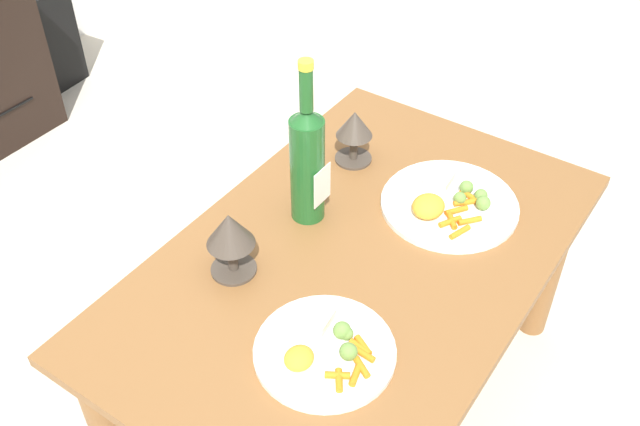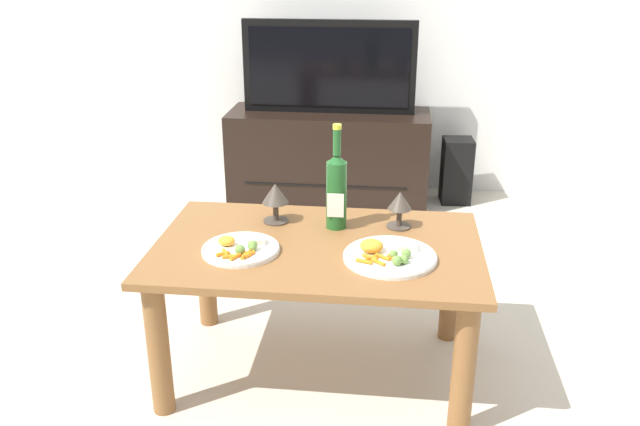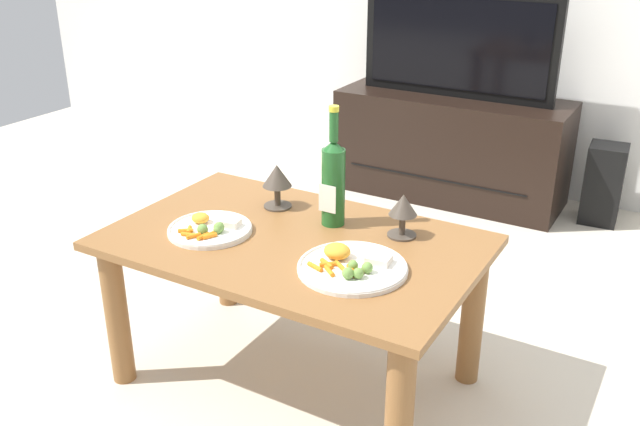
{
  "view_description": "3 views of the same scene",
  "coord_description": "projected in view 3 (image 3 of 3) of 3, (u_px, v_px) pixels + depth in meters",
  "views": [
    {
      "loc": [
        -0.9,
        -0.53,
        1.5
      ],
      "look_at": [
        -0.04,
        0.06,
        0.59
      ],
      "focal_mm": 41.25,
      "sensor_mm": 36.0,
      "label": 1
    },
    {
      "loc": [
        0.23,
        -1.95,
        1.39
      ],
      "look_at": [
        0.0,
        0.04,
        0.58
      ],
      "focal_mm": 37.35,
      "sensor_mm": 36.0,
      "label": 2
    },
    {
      "loc": [
        0.97,
        -1.52,
        1.36
      ],
      "look_at": [
        0.04,
        0.09,
        0.54
      ],
      "focal_mm": 39.08,
      "sensor_mm": 36.0,
      "label": 3
    }
  ],
  "objects": [
    {
      "name": "dining_table",
      "position": [
        294.0,
        268.0,
        2.04
      ],
      "size": [
        1.06,
        0.67,
        0.49
      ],
      "color": "brown",
      "rests_on": "ground_plane"
    },
    {
      "name": "ground_plane",
      "position": [
        296.0,
        378.0,
        2.2
      ],
      "size": [
        6.4,
        6.4,
        0.0
      ],
      "primitive_type": "plane",
      "color": "beige"
    },
    {
      "name": "dinner_plate_right",
      "position": [
        352.0,
        266.0,
        1.82
      ],
      "size": [
        0.29,
        0.29,
        0.05
      ],
      "color": "white",
      "rests_on": "dining_table"
    },
    {
      "name": "tv_stand",
      "position": [
        450.0,
        147.0,
        3.5
      ],
      "size": [
        1.13,
        0.41,
        0.52
      ],
      "color": "black",
      "rests_on": "ground_plane"
    },
    {
      "name": "tv_screen",
      "position": [
        458.0,
        44.0,
        3.29
      ],
      "size": [
        0.95,
        0.05,
        0.5
      ],
      "color": "black",
      "rests_on": "tv_stand"
    },
    {
      "name": "goblet_left",
      "position": [
        277.0,
        178.0,
        2.18
      ],
      "size": [
        0.09,
        0.09,
        0.14
      ],
      "color": "#473D33",
      "rests_on": "dining_table"
    },
    {
      "name": "floor_speaker",
      "position": [
        603.0,
        184.0,
        3.23
      ],
      "size": [
        0.18,
        0.18,
        0.38
      ],
      "primitive_type": "cube",
      "rotation": [
        0.0,
        0.0,
        0.07
      ],
      "color": "black",
      "rests_on": "ground_plane"
    },
    {
      "name": "goblet_right",
      "position": [
        403.0,
        208.0,
        1.98
      ],
      "size": [
        0.08,
        0.08,
        0.13
      ],
      "color": "#473D33",
      "rests_on": "dining_table"
    },
    {
      "name": "dinner_plate_left",
      "position": [
        210.0,
        228.0,
        2.04
      ],
      "size": [
        0.25,
        0.25,
        0.04
      ],
      "color": "white",
      "rests_on": "dining_table"
    },
    {
      "name": "wine_bottle",
      "position": [
        333.0,
        179.0,
        2.04
      ],
      "size": [
        0.07,
        0.07,
        0.36
      ],
      "color": "#1E5923",
      "rests_on": "dining_table"
    }
  ]
}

